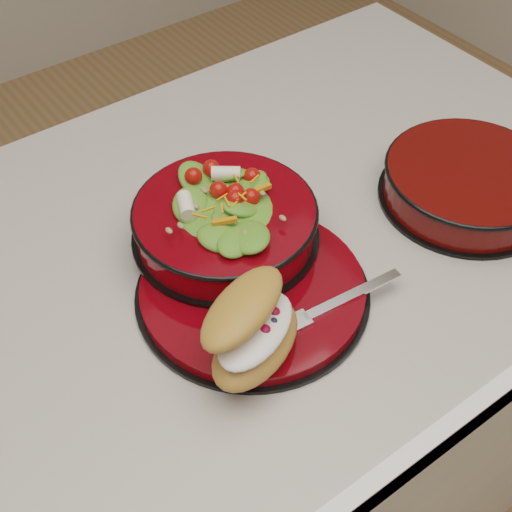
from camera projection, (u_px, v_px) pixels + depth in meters
island_counter at (231, 423)px, 1.25m from camera, size 1.24×0.74×0.90m
dinner_plate at (253, 290)px, 0.86m from camera, size 0.29×0.29×0.02m
salad_bowl at (225, 216)px, 0.89m from camera, size 0.24×0.24×0.10m
croissant at (252, 328)px, 0.76m from camera, size 0.15×0.14×0.08m
fork at (335, 303)px, 0.84m from camera, size 0.17×0.03×0.00m
extra_bowl at (468, 182)px, 0.97m from camera, size 0.24×0.24×0.05m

